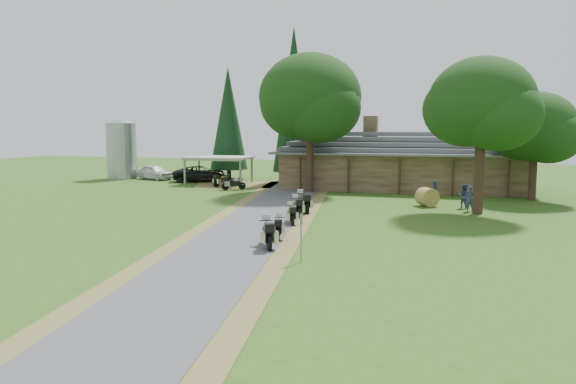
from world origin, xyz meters
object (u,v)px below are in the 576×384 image
(car_white_sedan, at_px, (154,170))
(carport, at_px, (219,170))
(motorcycle_row_c, at_px, (291,213))
(motorcycle_row_e, at_px, (303,201))
(lodge, at_px, (404,160))
(hay_bale, at_px, (427,197))
(motorcycle_row_a, at_px, (268,232))
(motorcycle_carport_a, at_px, (222,180))
(silo, at_px, (122,149))
(car_dark_suv, at_px, (202,170))
(motorcycle_row_b, at_px, (279,226))
(motorcycle_carport_b, at_px, (234,182))
(motorcycle_row_d, at_px, (297,206))

(car_white_sedan, bearing_deg, carport, -85.15)
(motorcycle_row_c, xyz_separation_m, motorcycle_row_e, (-0.40, 4.19, 0.10))
(lodge, height_order, hay_bale, lodge)
(motorcycle_row_a, relative_size, motorcycle_carport_a, 1.12)
(motorcycle_row_a, bearing_deg, hay_bale, -46.90)
(carport, relative_size, motorcycle_carport_a, 3.32)
(silo, bearing_deg, motorcycle_carport_a, -18.91)
(lodge, distance_m, motorcycle_row_c, 20.15)
(carport, height_order, motorcycle_row_c, carport)
(motorcycle_row_a, distance_m, motorcycle_row_e, 10.33)
(lodge, distance_m, car_white_sedan, 24.70)
(car_dark_suv, distance_m, hay_bale, 24.23)
(car_dark_suv, height_order, motorcycle_row_b, car_dark_suv)
(motorcycle_carport_b, xyz_separation_m, hay_bale, (15.97, -5.56, -0.00))
(silo, distance_m, car_white_sedan, 4.21)
(motorcycle_row_b, relative_size, motorcycle_carport_b, 0.92)
(motorcycle_carport_b, bearing_deg, motorcycle_row_d, -87.29)
(motorcycle_row_b, xyz_separation_m, motorcycle_row_c, (-0.51, 4.05, -0.00))
(carport, distance_m, hay_bale, 21.29)
(lodge, relative_size, motorcycle_row_c, 12.84)
(motorcycle_row_c, xyz_separation_m, motorcycle_row_d, (-0.36, 2.54, 0.05))
(lodge, distance_m, motorcycle_row_b, 24.01)
(hay_bale, bearing_deg, motorcycle_row_b, -116.44)
(motorcycle_row_e, relative_size, motorcycle_carport_b, 1.09)
(car_white_sedan, xyz_separation_m, motorcycle_carport_b, (10.98, -6.43, -0.29))
(motorcycle_row_a, relative_size, motorcycle_row_c, 1.19)
(motorcycle_row_c, bearing_deg, car_dark_suv, 12.74)
(motorcycle_row_d, height_order, motorcycle_carport_a, motorcycle_row_d)
(motorcycle_row_a, bearing_deg, car_white_sedan, 13.33)
(lodge, distance_m, motorcycle_row_e, 16.24)
(carport, xyz_separation_m, motorcycle_row_b, (12.53, -22.59, -0.70))
(motorcycle_carport_b, bearing_deg, car_white_sedan, 116.47)
(hay_bale, bearing_deg, motorcycle_carport_a, 156.93)
(car_dark_suv, distance_m, motorcycle_row_d, 22.61)
(car_dark_suv, xyz_separation_m, motorcycle_row_e, (14.10, -15.98, -0.47))
(car_dark_suv, relative_size, motorcycle_carport_a, 3.36)
(silo, height_order, motorcycle_row_e, silo)
(car_white_sedan, height_order, car_dark_suv, car_dark_suv)
(motorcycle_row_e, xyz_separation_m, motorcycle_carport_b, (-8.60, 10.31, -0.05))
(carport, distance_m, motorcycle_row_c, 22.11)
(motorcycle_row_a, height_order, motorcycle_row_e, motorcycle_row_a)
(lodge, relative_size, motorcycle_carport_b, 11.84)
(lodge, relative_size, motorcycle_row_d, 11.83)
(lodge, relative_size, motorcycle_row_b, 12.80)
(motorcycle_row_d, xyz_separation_m, motorcycle_carport_a, (-10.57, 14.02, -0.01))
(silo, height_order, hay_bale, silo)
(motorcycle_row_a, bearing_deg, motorcycle_row_c, -18.30)
(car_dark_suv, xyz_separation_m, motorcycle_carport_b, (5.50, -5.67, -0.52))
(silo, xyz_separation_m, motorcycle_carport_b, (14.61, -6.41, -2.41))
(hay_bale, bearing_deg, lodge, 102.46)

